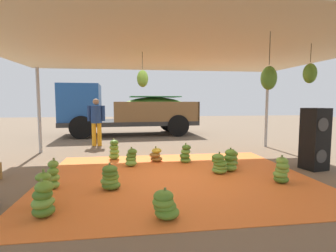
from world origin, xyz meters
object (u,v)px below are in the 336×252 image
object	(u,v)px
banana_bunch_9	(131,158)
speaker_stack	(315,139)
banana_bunch_6	(186,154)
banana_bunch_11	(156,155)
banana_bunch_5	(219,164)
cargo_truck_main	(125,110)
banana_bunch_4	(44,191)
banana_bunch_2	(114,150)
banana_bunch_7	(53,176)
banana_bunch_1	(282,171)
worker_0	(96,118)
banana_bunch_12	(165,205)
banana_bunch_8	(110,178)
banana_bunch_0	(230,161)
banana_bunch_3	(43,200)
banana_bunch_10	(233,159)

from	to	relation	value
banana_bunch_9	speaker_stack	size ratio (longest dim) A/B	0.33
banana_bunch_6	banana_bunch_11	size ratio (longest dim) A/B	1.18
banana_bunch_5	cargo_truck_main	distance (m)	7.71
banana_bunch_4	banana_bunch_6	bearing A→B (deg)	42.42
banana_bunch_2	banana_bunch_6	xyz separation A→B (m)	(1.88, -0.70, -0.03)
banana_bunch_7	banana_bunch_2	bearing A→B (deg)	67.82
banana_bunch_11	banana_bunch_1	bearing A→B (deg)	-43.66
banana_bunch_6	speaker_stack	world-z (taller)	speaker_stack
banana_bunch_5	worker_0	size ratio (longest dim) A/B	0.29
banana_bunch_11	cargo_truck_main	bearing A→B (deg)	98.86
banana_bunch_12	banana_bunch_6	bearing A→B (deg)	73.25
banana_bunch_11	cargo_truck_main	xyz separation A→B (m)	(-0.93, 5.97, 1.04)
banana_bunch_7	speaker_stack	world-z (taller)	speaker_stack
speaker_stack	banana_bunch_8	bearing A→B (deg)	-170.27
banana_bunch_9	banana_bunch_12	bearing A→B (deg)	-81.48
banana_bunch_9	banana_bunch_6	bearing A→B (deg)	5.93
banana_bunch_7	speaker_stack	size ratio (longest dim) A/B	0.39
banana_bunch_1	banana_bunch_2	distance (m)	4.30
banana_bunch_0	banana_bunch_6	distance (m)	1.26
banana_bunch_1	cargo_truck_main	size ratio (longest dim) A/B	0.09
banana_bunch_0	banana_bunch_4	size ratio (longest dim) A/B	0.93
banana_bunch_3	banana_bunch_6	bearing A→B (deg)	47.64
banana_bunch_2	worker_0	world-z (taller)	worker_0
banana_bunch_12	worker_0	xyz separation A→B (m)	(-1.69, 6.26, 0.81)
banana_bunch_2	banana_bunch_7	size ratio (longest dim) A/B	1.01
banana_bunch_3	banana_bunch_6	world-z (taller)	banana_bunch_3
banana_bunch_4	banana_bunch_6	size ratio (longest dim) A/B	1.10
worker_0	banana_bunch_10	bearing A→B (deg)	-43.60
banana_bunch_5	banana_bunch_10	size ratio (longest dim) A/B	1.17
banana_bunch_9	speaker_stack	bearing A→B (deg)	-11.56
banana_bunch_2	banana_bunch_1	bearing A→B (deg)	-37.67
banana_bunch_0	speaker_stack	xyz separation A→B (m)	(2.04, -0.10, 0.48)
banana_bunch_7	cargo_truck_main	distance (m)	8.01
banana_bunch_1	worker_0	size ratio (longest dim) A/B	0.32
banana_bunch_1	banana_bunch_9	xyz separation A→B (m)	(-2.93, 1.78, -0.03)
banana_bunch_1	banana_bunch_8	bearing A→B (deg)	178.31
banana_bunch_7	banana_bunch_12	xyz separation A→B (m)	(1.88, -1.51, -0.06)
banana_bunch_5	banana_bunch_7	bearing A→B (deg)	-170.66
worker_0	banana_bunch_8	bearing A→B (deg)	-80.13
banana_bunch_2	banana_bunch_9	xyz separation A→B (m)	(0.47, -0.84, -0.05)
banana_bunch_8	banana_bunch_5	bearing A→B (deg)	17.47
banana_bunch_5	banana_bunch_7	size ratio (longest dim) A/B	0.86
banana_bunch_2	banana_bunch_11	distance (m)	1.21
banana_bunch_5	banana_bunch_8	size ratio (longest dim) A/B	1.00
banana_bunch_9	worker_0	xyz separation A→B (m)	(-1.24, 3.24, 0.79)
cargo_truck_main	speaker_stack	distance (m)	8.59
banana_bunch_4	speaker_stack	size ratio (longest dim) A/B	0.40
banana_bunch_1	banana_bunch_12	xyz separation A→B (m)	(-2.48, -1.24, -0.06)
banana_bunch_12	banana_bunch_8	bearing A→B (deg)	122.08
banana_bunch_0	banana_bunch_6	xyz separation A→B (m)	(-0.86, 0.92, -0.01)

